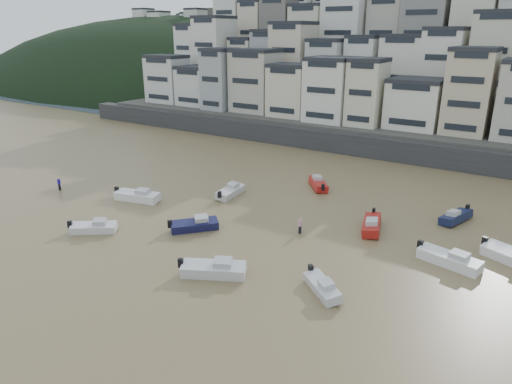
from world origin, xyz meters
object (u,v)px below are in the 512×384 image
Objects in this scene: boat_f at (230,190)px; boat_i at (456,215)px; boat_c at (194,224)px; person_blue at (59,184)px; boat_b at (322,285)px; person_pink at (300,226)px; boat_j at (94,226)px; boat_h at (318,183)px; boat_a at (214,267)px; boat_k at (137,194)px; boat_d at (450,257)px; boat_e at (372,223)px.

boat_f is 26.82m from boat_i.
person_blue is at bearing 130.87° from boat_c.
person_pink is at bearing 165.97° from boat_b.
boat_c is 1.07× the size of boat_j.
boat_h is 1.08× the size of boat_j.
boat_a is at bearing -100.10° from person_pink.
boat_k is at bearing 126.74° from boat_a.
boat_a is 1.15× the size of boat_i.
boat_h reaches higher than boat_i.
boat_b is at bearing -112.50° from boat_d.
boat_e is at bearing -15.61° from boat_c.
boat_b is 0.92× the size of boat_i.
boat_b is 2.81× the size of person_blue.
boat_e is (8.13, 16.77, -0.04)m from boat_a.
boat_f is (-19.76, 14.51, 0.08)m from boat_b.
person_pink is at bearing -66.87° from boat_e.
person_blue is (-46.33, -17.45, 0.15)m from boat_i.
boat_c is 0.95× the size of boat_e.
boat_c is 3.14× the size of person_blue.
person_blue is (-40.18, 3.96, 0.20)m from boat_b.
boat_f is 1.00× the size of boat_h.
boat_k is at bearing -91.00° from boat_e.
person_pink reaches higher than boat_f.
person_blue reaches higher than boat_e.
boat_d is 0.97× the size of boat_k.
boat_j is 0.81× the size of boat_k.
boat_c is (-16.66, 3.80, 0.08)m from boat_b.
boat_f reaches higher than boat_h.
boat_i is at bearing -135.60° from boat_h.
person_pink is (-13.05, -12.20, 0.15)m from boat_i.
boat_i is at bearing -11.05° from boat_c.
boat_c is at bearing -153.70° from boat_b.
boat_c is 1.00× the size of boat_h.
boat_d is (24.28, 6.67, 0.08)m from boat_c.
boat_d is at bearing 51.05° from boat_e.
boat_j is (-16.14, 0.27, -0.13)m from boat_a.
boat_c is at bearing -151.09° from boat_d.
boat_f is (-27.38, 4.03, -0.08)m from boat_d.
boat_f is at bearing 57.42° from boat_c.
boat_b is at bearing -12.32° from boat_e.
boat_b is at bearing -30.99° from boat_j.
person_blue reaches higher than boat_b.
boat_c is at bearing -72.79° from boat_e.
boat_h is 17.96m from boat_i.
boat_a is 9.41m from boat_b.
boat_c is 11.15m from boat_f.
boat_j is at bearing -135.37° from boat_b.
boat_b is 0.78× the size of boat_k.
boat_b is at bearing -5.64° from person_blue.
person_pink reaches higher than boat_e.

